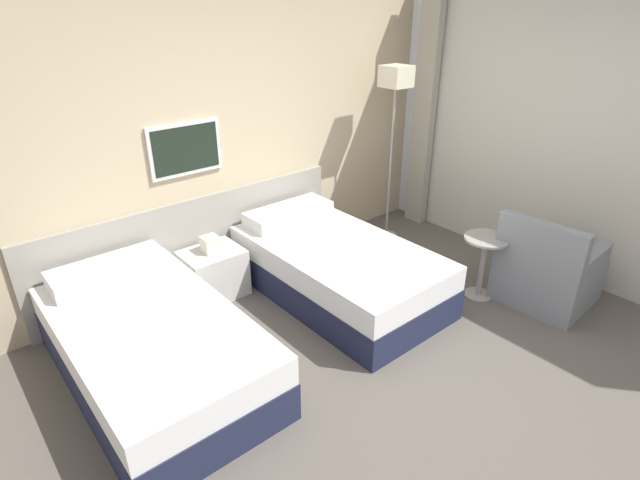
% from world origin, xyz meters
% --- Properties ---
extents(ground_plane, '(16.00, 16.00, 0.00)m').
position_xyz_m(ground_plane, '(0.00, 0.00, 0.00)').
color(ground_plane, '#5B544C').
extents(wall_headboard, '(10.00, 0.10, 2.70)m').
position_xyz_m(wall_headboard, '(-0.04, 2.21, 1.30)').
color(wall_headboard, '#C6B28E').
rests_on(wall_headboard, ground_plane).
extents(wall_window, '(0.21, 4.69, 2.70)m').
position_xyz_m(wall_window, '(2.22, -0.05, 1.34)').
color(wall_window, white).
rests_on(wall_window, ground_plane).
extents(bed_near_door, '(1.06, 1.91, 0.62)m').
position_xyz_m(bed_near_door, '(-1.44, 1.21, 0.26)').
color(bed_near_door, '#1E233D').
rests_on(bed_near_door, ground_plane).
extents(bed_near_window, '(1.06, 1.91, 0.62)m').
position_xyz_m(bed_near_window, '(0.27, 1.21, 0.26)').
color(bed_near_window, '#1E233D').
rests_on(bed_near_window, ground_plane).
extents(nightstand, '(0.51, 0.41, 0.58)m').
position_xyz_m(nightstand, '(-0.58, 1.90, 0.23)').
color(nightstand, beige).
rests_on(nightstand, ground_plane).
extents(floor_lamp, '(0.26, 0.26, 1.84)m').
position_xyz_m(floor_lamp, '(1.50, 1.74, 1.56)').
color(floor_lamp, '#9E9993').
rests_on(floor_lamp, ground_plane).
extents(side_table, '(0.38, 0.38, 0.58)m').
position_xyz_m(side_table, '(1.22, 0.35, 0.40)').
color(side_table, gray).
rests_on(side_table, ground_plane).
extents(armchair, '(0.76, 0.76, 0.84)m').
position_xyz_m(armchair, '(1.59, -0.05, 0.27)').
color(armchair, gray).
rests_on(armchair, ground_plane).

